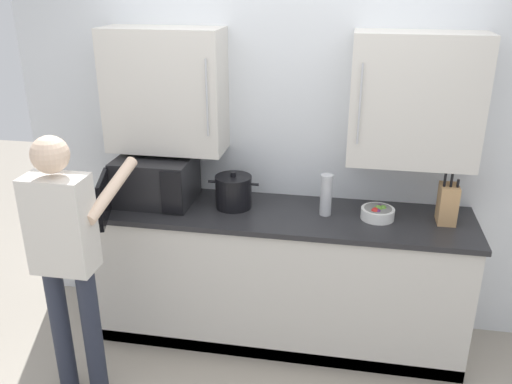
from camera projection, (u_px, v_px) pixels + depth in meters
name	position (u px, v px, depth m)	size (l,w,h in m)	color
back_wall_tiled	(288.00, 122.00, 3.57)	(3.78, 0.44, 2.79)	silver
counter_unit	(279.00, 276.00, 3.68)	(2.47, 0.64, 0.95)	beige
microwave_oven	(152.00, 180.00, 3.61)	(0.51, 0.77, 0.31)	black
fruit_bowl	(378.00, 212.00, 3.39)	(0.21, 0.21, 0.09)	white
thermos_flask	(326.00, 195.00, 3.41)	(0.08, 0.08, 0.27)	#B7BABF
knife_block	(448.00, 204.00, 3.31)	(0.11, 0.15, 0.33)	tan
stock_pot	(234.00, 192.00, 3.54)	(0.34, 0.24, 0.24)	black
person_figure	(65.00, 249.00, 2.99)	(0.51, 0.59, 1.62)	#282D3D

